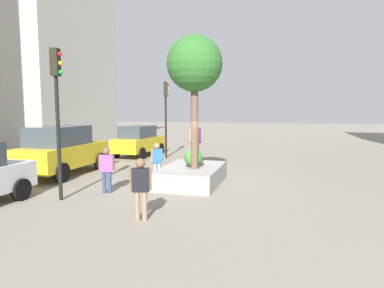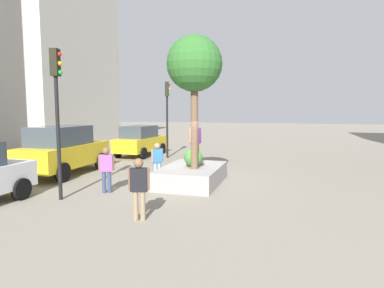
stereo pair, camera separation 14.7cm
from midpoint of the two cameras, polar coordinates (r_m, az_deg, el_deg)
name	(u,v)px [view 1 (the left image)]	position (r m, az deg, el deg)	size (l,w,h in m)	color
ground_plane	(190,182)	(13.54, -0.71, -6.55)	(120.00, 120.00, 0.00)	gray
planter_ledge	(192,175)	(13.10, -0.32, -5.43)	(3.47, 2.20, 0.69)	gray
plaza_tree	(195,65)	(12.45, 0.10, 13.51)	(2.07, 2.07, 4.98)	brown
boxwood_shrub	(193,158)	(12.92, -0.08, -2.38)	(0.74, 0.74, 0.74)	#3D7A33
skateboard	(195,164)	(13.42, 0.28, -3.41)	(0.72, 0.71, 0.07)	brown
skateboarder	(195,139)	(13.29, 0.28, 0.87)	(0.48, 0.43, 1.71)	#847056
sedan_parked	(62,150)	(15.97, -21.94, -0.99)	(4.81, 2.36, 2.21)	gold
taxi_cab	(139,141)	(21.14, -9.40, 0.59)	(4.24, 2.16, 1.92)	gold
traffic_light_corner	(166,106)	(19.99, -4.77, 6.53)	(0.34, 0.37, 4.60)	black
traffic_light_median	(57,99)	(11.36, -22.72, 7.26)	(0.33, 0.36, 4.85)	black
pedestrian_crossing	(141,185)	(8.83, -9.38, -7.02)	(0.32, 0.55, 1.68)	#847056
passerby_with_bag	(107,167)	(11.97, -14.96, -3.86)	(0.36, 0.50, 1.62)	navy
bystander_watching	(157,159)	(13.80, -6.40, -2.57)	(0.41, 0.42, 1.55)	#8C9EB7
brick_midrise	(45,48)	(32.32, -24.32, 14.94)	(10.95, 7.91, 16.50)	beige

